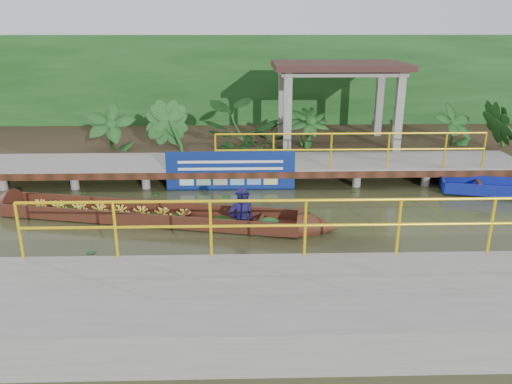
{
  "coord_description": "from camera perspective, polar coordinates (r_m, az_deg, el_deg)",
  "views": [
    {
      "loc": [
        -0.25,
        -10.83,
        4.44
      ],
      "look_at": [
        0.06,
        0.5,
        0.6
      ],
      "focal_mm": 35.0,
      "sensor_mm": 36.0,
      "label": 1
    }
  ],
  "objects": [
    {
      "name": "tropical_plants",
      "position": [
        16.57,
        5.16,
        7.32
      ],
      "size": [
        14.18,
        1.18,
        1.48
      ],
      "color": "#133C13",
      "rests_on": "ground"
    },
    {
      "name": "vendor_boat",
      "position": [
        11.93,
        -10.62,
        -2.11
      ],
      "size": [
        8.92,
        2.7,
        2.13
      ],
      "rotation": [
        0.0,
        0.0,
        -0.21
      ],
      "color": "#32190D",
      "rests_on": "ground"
    },
    {
      "name": "land_strip",
      "position": [
        18.81,
        -0.77,
        5.77
      ],
      "size": [
        30.0,
        8.0,
        0.45
      ],
      "primitive_type": "cube",
      "color": "#302518",
      "rests_on": "ground"
    },
    {
      "name": "far_dock",
      "position": [
        14.8,
        -0.47,
        3.19
      ],
      "size": [
        16.0,
        2.06,
        1.66
      ],
      "color": "gray",
      "rests_on": "ground"
    },
    {
      "name": "pavilion",
      "position": [
        17.51,
        9.38,
        13.16
      ],
      "size": [
        4.4,
        3.0,
        3.0
      ],
      "color": "gray",
      "rests_on": "ground"
    },
    {
      "name": "foliage_backdrop",
      "position": [
        20.98,
        -0.89,
        12.03
      ],
      "size": [
        30.0,
        0.8,
        4.0
      ],
      "primitive_type": "cube",
      "color": "#133C13",
      "rests_on": "ground"
    },
    {
      "name": "blue_banner",
      "position": [
        13.87,
        -2.92,
        2.43
      ],
      "size": [
        3.58,
        0.04,
        1.12
      ],
      "color": "navy",
      "rests_on": "ground"
    },
    {
      "name": "ground",
      "position": [
        11.71,
        -0.23,
        -3.57
      ],
      "size": [
        80.0,
        80.0,
        0.0
      ],
      "primitive_type": "plane",
      "color": "#2D341A",
      "rests_on": "ground"
    },
    {
      "name": "near_dock",
      "position": [
        7.92,
        7.94,
        -13.0
      ],
      "size": [
        18.0,
        2.4,
        1.73
      ],
      "color": "gray",
      "rests_on": "ground"
    }
  ]
}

